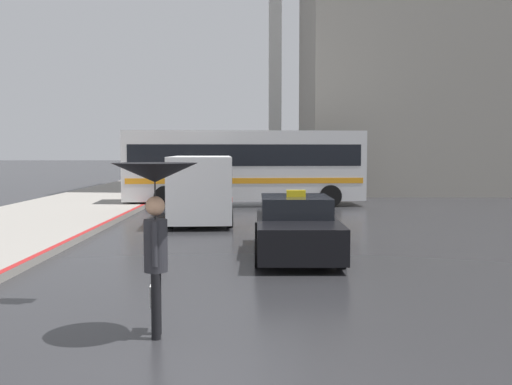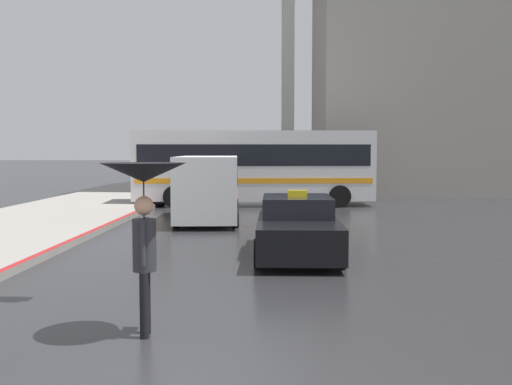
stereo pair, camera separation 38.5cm
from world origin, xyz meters
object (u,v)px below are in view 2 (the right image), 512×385
(city_bus, at_px, (253,164))
(monument_cross, at_px, (288,21))
(taxi, at_px, (297,228))
(ambulance_van, at_px, (208,185))
(pedestrian_with_umbrella, at_px, (144,195))

(city_bus, bearing_deg, monument_cross, 169.60)
(city_bus, bearing_deg, taxi, 2.62)
(city_bus, relative_size, monument_cross, 0.52)
(taxi, bearing_deg, ambulance_van, -67.17)
(ambulance_van, height_order, pedestrian_with_umbrella, pedestrian_with_umbrella)
(ambulance_van, bearing_deg, monument_cross, -101.75)
(taxi, bearing_deg, pedestrian_with_umbrella, 70.08)
(ambulance_van, bearing_deg, taxi, 109.22)
(city_bus, height_order, pedestrian_with_umbrella, city_bus)
(monument_cross, bearing_deg, taxi, -90.85)
(taxi, height_order, ambulance_van, ambulance_van)
(city_bus, distance_m, pedestrian_with_umbrella, 19.06)
(taxi, distance_m, pedestrian_with_umbrella, 6.66)
(pedestrian_with_umbrella, distance_m, monument_cross, 36.95)
(taxi, xyz_separation_m, pedestrian_with_umbrella, (-2.23, -6.16, 1.22))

